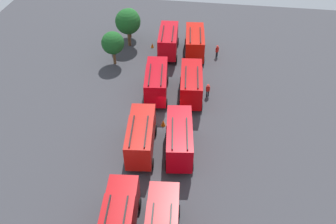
% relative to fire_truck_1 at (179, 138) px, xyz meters
% --- Properties ---
extents(ground_plane, '(66.20, 66.20, 0.00)m').
position_rel_fire_truck_1_xyz_m(ground_plane, '(4.60, 1.81, -2.15)').
color(ground_plane, '#38383D').
extents(fire_truck_1, '(7.45, 3.48, 3.88)m').
position_rel_fire_truck_1_xyz_m(fire_truck_1, '(0.00, 0.00, 0.00)').
color(fire_truck_1, '#BB020E').
rests_on(fire_truck_1, ground).
extents(fire_truck_2, '(7.39, 3.27, 3.88)m').
position_rel_fire_truck_1_xyz_m(fire_truck_2, '(9.31, -0.30, 0.00)').
color(fire_truck_2, '#B00306').
rests_on(fire_truck_2, ground).
extents(fire_truck_3, '(7.40, 3.31, 3.88)m').
position_rel_fire_truck_1_xyz_m(fire_truck_3, '(19.19, 0.15, 0.00)').
color(fire_truck_3, '#BC0E05').
rests_on(fire_truck_3, ground).
extents(fire_truck_4, '(7.40, 3.30, 3.88)m').
position_rel_fire_truck_1_xyz_m(fire_truck_4, '(-9.89, 3.64, 0.00)').
color(fire_truck_4, '#B0080C').
rests_on(fire_truck_4, ground).
extents(fire_truck_5, '(7.42, 3.37, 3.88)m').
position_rel_fire_truck_1_xyz_m(fire_truck_5, '(-0.27, 3.83, 0.00)').
color(fire_truck_5, '#B6130D').
rests_on(fire_truck_5, ground).
extents(fire_truck_6, '(7.44, 3.44, 3.88)m').
position_rel_fire_truck_1_xyz_m(fire_truck_6, '(9.18, 3.88, 0.00)').
color(fire_truck_6, '#B0020D').
rests_on(fire_truck_6, ground).
extents(fire_truck_7, '(7.37, 3.21, 3.88)m').
position_rel_fire_truck_1_xyz_m(fire_truck_7, '(19.12, 3.88, 0.00)').
color(fire_truck_7, '#B80813').
rests_on(fire_truck_7, ground).
extents(firefighter_0, '(0.48, 0.44, 1.75)m').
position_rel_fire_truck_1_xyz_m(firefighter_0, '(19.28, -3.07, -1.17)').
color(firefighter_0, black).
rests_on(firefighter_0, ground).
extents(firefighter_1, '(0.40, 0.48, 1.68)m').
position_rel_fire_truck_1_xyz_m(firefighter_1, '(9.93, -2.32, -1.21)').
color(firefighter_1, black).
rests_on(firefighter_1, ground).
extents(firefighter_2, '(0.26, 0.43, 1.60)m').
position_rel_fire_truck_1_xyz_m(firefighter_2, '(14.03, -0.11, -1.27)').
color(firefighter_2, black).
rests_on(firefighter_2, ground).
extents(tree_0, '(3.06, 3.06, 4.74)m').
position_rel_fire_truck_1_xyz_m(tree_0, '(15.48, 10.84, 1.04)').
color(tree_0, brown).
rests_on(tree_0, ground).
extents(tree_1, '(3.64, 3.64, 5.64)m').
position_rel_fire_truck_1_xyz_m(tree_1, '(20.71, 9.95, 1.64)').
color(tree_1, brown).
rests_on(tree_1, ground).
extents(tree_2, '(2.96, 2.96, 4.59)m').
position_rel_fire_truck_1_xyz_m(tree_2, '(23.16, 10.40, 0.94)').
color(tree_2, brown).
rests_on(tree_2, ground).
extents(traffic_cone_0, '(0.47, 0.47, 0.68)m').
position_rel_fire_truck_1_xyz_m(traffic_cone_0, '(20.54, 6.47, -1.81)').
color(traffic_cone_0, '#F2600C').
rests_on(traffic_cone_0, ground).
extents(traffic_cone_1, '(0.52, 0.52, 0.74)m').
position_rel_fire_truck_1_xyz_m(traffic_cone_1, '(3.83, 2.23, -1.78)').
color(traffic_cone_1, '#F2600C').
rests_on(traffic_cone_1, ground).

